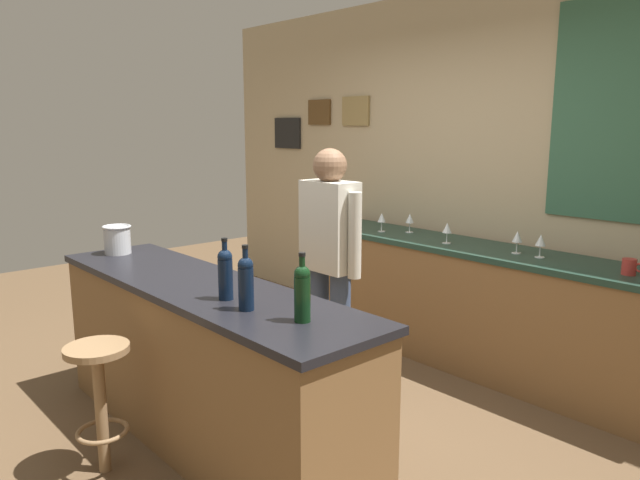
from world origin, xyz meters
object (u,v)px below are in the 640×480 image
object	(u,v)px
wine_glass_e	(541,241)
coffee_mug	(630,267)
wine_bottle_b	(246,281)
wine_glass_a	(382,218)
wine_bottle_a	(225,272)
wine_bottle_c	(302,291)
bartender	(330,258)
wine_glass_d	(517,238)
wine_glass_b	(410,219)
ice_bucket	(117,239)
wine_glass_c	(447,229)
bar_stool	(99,387)

from	to	relation	value
wine_glass_e	coffee_mug	size ratio (longest dim) A/B	1.24
wine_bottle_b	wine_glass_a	xyz separation A→B (m)	(-1.04, 2.07, -0.05)
wine_bottle_a	wine_bottle_c	size ratio (longest dim) A/B	1.00
bartender	wine_bottle_b	size ratio (longest dim) A/B	5.29
bartender	wine_bottle_c	distance (m)	1.19
bartender	wine_glass_d	xyz separation A→B (m)	(0.63, 1.15, 0.07)
wine_glass_b	wine_glass_e	bearing A→B (deg)	-4.15
bartender	ice_bucket	xyz separation A→B (m)	(-1.09, -0.90, 0.08)
wine_glass_b	wine_glass_d	size ratio (longest dim) A/B	1.00
bartender	wine_bottle_c	xyz separation A→B (m)	(0.79, -0.89, 0.12)
bartender	coffee_mug	world-z (taller)	bartender
wine_bottle_b	wine_bottle_c	bearing A→B (deg)	15.96
ice_bucket	wine_glass_c	bearing A→B (deg)	59.15
bartender	wine_glass_b	world-z (taller)	bartender
ice_bucket	wine_glass_c	xyz separation A→B (m)	(1.19, 1.99, -0.01)
bartender	ice_bucket	distance (m)	1.42
wine_bottle_c	wine_glass_a	bearing A→B (deg)	124.08
ice_bucket	wine_glass_e	xyz separation A→B (m)	(1.88, 2.05, -0.01)
wine_glass_b	wine_glass_c	distance (m)	0.50
ice_bucket	wine_glass_b	world-z (taller)	ice_bucket
wine_bottle_a	wine_glass_a	xyz separation A→B (m)	(-0.84, 2.04, -0.05)
wine_bottle_b	wine_glass_a	distance (m)	2.31
wine_bottle_c	wine_glass_a	xyz separation A→B (m)	(-1.34, 1.98, -0.05)
bartender	bar_stool	distance (m)	1.52
bartender	wine_glass_c	bearing A→B (deg)	84.84
wine_bottle_c	ice_bucket	world-z (taller)	wine_bottle_c
wine_bottle_a	wine_glass_a	bearing A→B (deg)	112.24
wine_glass_a	coffee_mug	distance (m)	1.93
wine_bottle_c	coffee_mug	bearing A→B (deg)	73.58
wine_glass_d	wine_glass_c	bearing A→B (deg)	-173.01
bar_stool	wine_glass_d	distance (m)	2.76
wine_bottle_c	wine_glass_d	bearing A→B (deg)	94.48
wine_glass_a	wine_glass_e	distance (m)	1.35
bartender	wine_bottle_b	world-z (taller)	bartender
wine_bottle_b	wine_bottle_a	bearing A→B (deg)	173.54
wine_glass_a	wine_glass_d	world-z (taller)	same
ice_bucket	wine_glass_c	size ratio (longest dim) A/B	1.21
bartender	wine_glass_e	bearing A→B (deg)	55.32
bar_stool	wine_bottle_a	distance (m)	0.88
ice_bucket	wine_glass_a	distance (m)	2.06
wine_glass_a	coffee_mug	bearing A→B (deg)	0.39
ice_bucket	wine_glass_b	distance (m)	2.25
wine_bottle_a	wine_glass_c	distance (m)	2.04
wine_bottle_c	wine_glass_d	xyz separation A→B (m)	(-0.16, 2.04, -0.05)
coffee_mug	bar_stool	bearing A→B (deg)	-120.94
wine_bottle_c	coffee_mug	distance (m)	2.08
wine_bottle_c	ice_bucket	bearing A→B (deg)	-179.59
bar_stool	wine_glass_d	world-z (taller)	wine_glass_d
wine_bottle_a	coffee_mug	xyz separation A→B (m)	(1.09, 2.06, -0.11)
bar_stool	wine_bottle_c	world-z (taller)	wine_bottle_c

